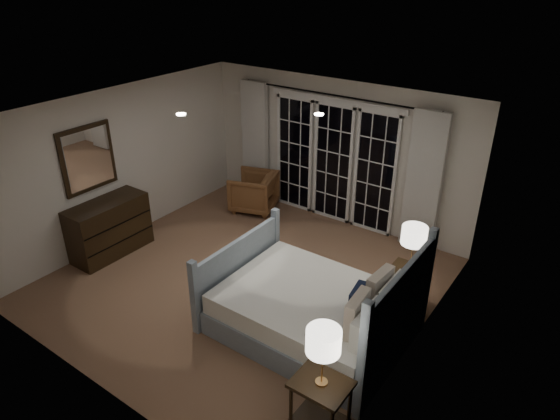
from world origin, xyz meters
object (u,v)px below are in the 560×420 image
Objects in this scene: nightstand_right at (408,282)px; dresser at (109,228)px; lamp_left at (324,342)px; bed at (314,311)px; lamp_right at (414,236)px; nightstand_left at (320,401)px; armchair at (254,192)px.

dresser reaches higher than nightstand_right.
lamp_left reaches higher than nightstand_right.
bed is 1.57m from lamp_right.
nightstand_right is at bearing 26.57° from lamp_right.
lamp_right is at bearing 92.79° from nightstand_left.
nightstand_right is (0.74, 1.15, 0.07)m from bed.
nightstand_left is 0.73m from lamp_left.
lamp_right reaches higher than dresser.
bed is 1.37m from nightstand_right.
lamp_right reaches higher than armchair.
dresser is at bearing -162.49° from lamp_right.
bed is 3.65m from dresser.
bed is 3.71× the size of lamp_right.
nightstand_right is at bearing 92.79° from lamp_left.
lamp_right is 4.65m from dresser.
dresser is at bearing -162.49° from nightstand_right.
nightstand_right is at bearing 17.51° from dresser.
bed is 3.73× the size of lamp_left.
dresser is (-0.89, -2.53, 0.09)m from armchair.
lamp_left is 4.67m from dresser.
dresser is at bearing 167.30° from lamp_left.
lamp_left reaches higher than lamp_right.
nightstand_left is 0.55× the size of dresser.
lamp_left is at bearing -87.21° from lamp_right.
lamp_right is (-0.12, 2.40, -0.07)m from lamp_left.
lamp_left is at bearing -87.21° from nightstand_right.
armchair reaches higher than nightstand_right.
nightstand_left is at bearing -12.70° from dresser.
bed is at bearing -122.88° from lamp_right.
lamp_left is 5.12m from armchair.
dresser is (-4.50, 1.01, -0.02)m from nightstand_left.
armchair is at bearing 70.54° from dresser.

